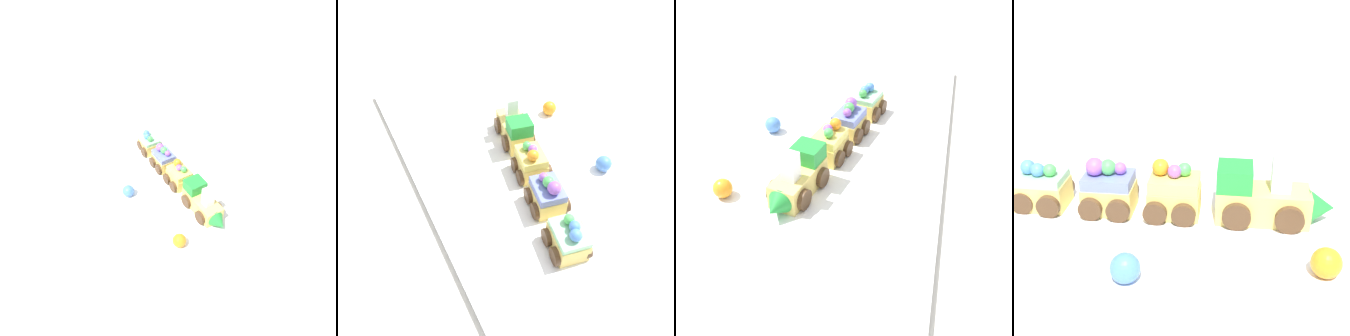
% 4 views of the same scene
% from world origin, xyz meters
% --- Properties ---
extents(ground_plane, '(10.00, 10.00, 0.00)m').
position_xyz_m(ground_plane, '(0.00, 0.00, 0.00)').
color(ground_plane, beige).
extents(display_board, '(0.81, 0.36, 0.01)m').
position_xyz_m(display_board, '(0.00, 0.00, 0.01)').
color(display_board, white).
rests_on(display_board, ground_plane).
extents(cake_train_locomotive, '(0.14, 0.08, 0.08)m').
position_xyz_m(cake_train_locomotive, '(0.11, -0.04, 0.04)').
color(cake_train_locomotive, '#EACC66').
rests_on(cake_train_locomotive, display_board).
extents(cake_car_lemon, '(0.07, 0.07, 0.07)m').
position_xyz_m(cake_car_lemon, '(-0.00, -0.02, 0.04)').
color(cake_car_lemon, '#EACC66').
rests_on(cake_car_lemon, display_board).
extents(cake_car_blueberry, '(0.07, 0.07, 0.07)m').
position_xyz_m(cake_car_blueberry, '(-0.08, -0.00, 0.04)').
color(cake_car_blueberry, '#EACC66').
rests_on(cake_car_blueberry, display_board).
extents(cake_car_mint, '(0.07, 0.07, 0.06)m').
position_xyz_m(cake_car_mint, '(-0.16, 0.02, 0.04)').
color(cake_car_mint, '#EACC66').
rests_on(cake_car_mint, display_board).
extents(gumball_blue, '(0.03, 0.03, 0.03)m').
position_xyz_m(gumball_blue, '(-0.06, -0.14, 0.03)').
color(gumball_blue, '#4C84E0').
rests_on(gumball_blue, display_board).
extents(gumball_orange, '(0.03, 0.03, 0.03)m').
position_xyz_m(gumball_orange, '(0.14, -0.15, 0.03)').
color(gumball_orange, orange).
rests_on(gumball_orange, display_board).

